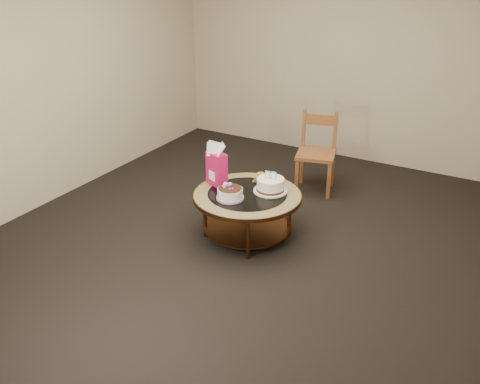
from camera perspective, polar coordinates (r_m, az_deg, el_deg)
The scene contains 8 objects.
ground at distance 5.18m, azimuth 0.75°, elevation -4.71°, with size 5.00×5.00×0.00m, color black.
room_walls at distance 4.61m, azimuth 0.86°, elevation 12.16°, with size 4.52×5.02×2.61m.
coffee_table at distance 5.00m, azimuth 0.78°, elevation -0.96°, with size 1.02×1.02×0.46m.
decorated_cake at distance 4.84m, azimuth -1.08°, elevation -0.20°, with size 0.25×0.25×0.15m.
cream_cake at distance 4.98m, azimuth 3.27°, elevation 0.73°, with size 0.32×0.32×0.20m.
gift_bag at distance 5.07m, azimuth -2.51°, elevation 2.96°, with size 0.24×0.21×0.42m.
pillar_candle at distance 5.20m, azimuth 2.21°, elevation 1.45°, with size 0.13×0.13×0.10m.
dining_chair at distance 6.02m, azimuth 8.17°, elevation 4.23°, with size 0.50×0.50×0.89m.
Camera 1 is at (2.16, -3.93, 2.58)m, focal length 40.00 mm.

